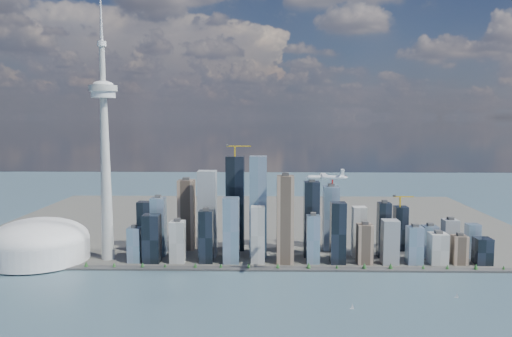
{
  "coord_description": "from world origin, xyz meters",
  "views": [
    {
      "loc": [
        30.07,
        -697.81,
        296.2
      ],
      "look_at": [
        9.44,
        260.0,
        198.3
      ],
      "focal_mm": 35.0,
      "sensor_mm": 36.0,
      "label": 1
    }
  ],
  "objects_px": {
    "needle_tower": "(105,147)",
    "dome_stadium": "(39,243)",
    "sailboat_west": "(352,307)",
    "airplane": "(327,177)",
    "sailboat_east": "(457,296)"
  },
  "relations": [
    {
      "from": "dome_stadium",
      "to": "airplane",
      "type": "height_order",
      "value": "airplane"
    },
    {
      "from": "airplane",
      "to": "sailboat_west",
      "type": "distance_m",
      "value": 221.66
    },
    {
      "from": "sailboat_west",
      "to": "sailboat_east",
      "type": "relative_size",
      "value": 0.98
    },
    {
      "from": "sailboat_west",
      "to": "airplane",
      "type": "bearing_deg",
      "value": 116.63
    },
    {
      "from": "needle_tower",
      "to": "dome_stadium",
      "type": "bearing_deg",
      "value": -175.91
    },
    {
      "from": "airplane",
      "to": "sailboat_west",
      "type": "bearing_deg",
      "value": -73.02
    },
    {
      "from": "needle_tower",
      "to": "dome_stadium",
      "type": "height_order",
      "value": "needle_tower"
    },
    {
      "from": "sailboat_west",
      "to": "sailboat_east",
      "type": "height_order",
      "value": "sailboat_east"
    },
    {
      "from": "sailboat_east",
      "to": "needle_tower",
      "type": "bearing_deg",
      "value": -174.92
    },
    {
      "from": "sailboat_east",
      "to": "dome_stadium",
      "type": "bearing_deg",
      "value": -171.24
    },
    {
      "from": "dome_stadium",
      "to": "sailboat_west",
      "type": "relative_size",
      "value": 21.78
    },
    {
      "from": "dome_stadium",
      "to": "sailboat_east",
      "type": "distance_m",
      "value": 809.04
    },
    {
      "from": "dome_stadium",
      "to": "sailboat_east",
      "type": "relative_size",
      "value": 21.3
    },
    {
      "from": "dome_stadium",
      "to": "sailboat_west",
      "type": "height_order",
      "value": "dome_stadium"
    },
    {
      "from": "dome_stadium",
      "to": "sailboat_west",
      "type": "xyz_separation_m",
      "value": [
        603.66,
        -246.0,
        -36.49
      ]
    }
  ]
}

